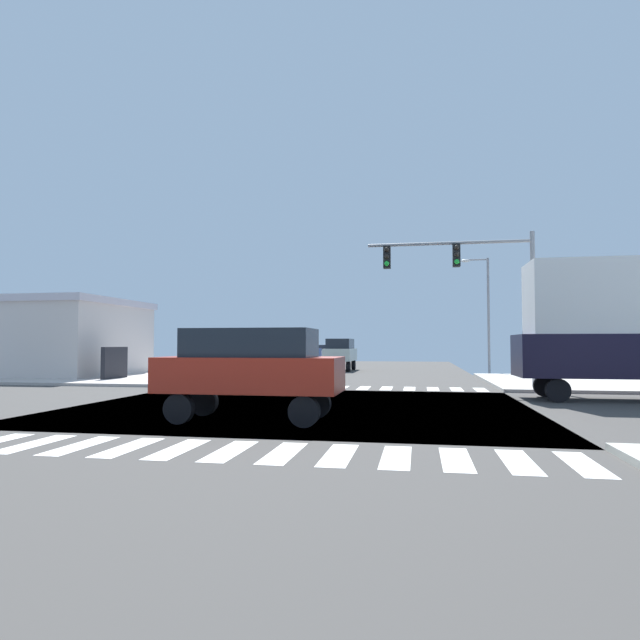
{
  "coord_description": "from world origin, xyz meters",
  "views": [
    {
      "loc": [
        3.64,
        -16.8,
        1.94
      ],
      "look_at": [
        -1.26,
        10.27,
        3.17
      ],
      "focal_mm": 30.48,
      "sensor_mm": 36.0,
      "label": 1
    }
  ],
  "objects_px": {
    "suv_queued_2": "(304,351)",
    "suv_leading_3": "(251,366)",
    "bank_building": "(33,338)",
    "suv_nearside_1": "(340,352)",
    "traffic_signal_mast": "(467,273)",
    "box_truck_middle_1": "(618,326)",
    "street_lamp": "(484,304)",
    "sedan_outer_4": "(323,353)"
  },
  "relations": [
    {
      "from": "street_lamp",
      "to": "sedan_outer_4",
      "type": "height_order",
      "value": "street_lamp"
    },
    {
      "from": "traffic_signal_mast",
      "to": "street_lamp",
      "type": "height_order",
      "value": "street_lamp"
    },
    {
      "from": "suv_queued_2",
      "to": "suv_leading_3",
      "type": "xyz_separation_m",
      "value": [
        4.44,
        -27.42,
        0.0
      ]
    },
    {
      "from": "street_lamp",
      "to": "suv_queued_2",
      "type": "height_order",
      "value": "street_lamp"
    },
    {
      "from": "suv_nearside_1",
      "to": "box_truck_middle_1",
      "type": "xyz_separation_m",
      "value": [
        12.45,
        -19.29,
        1.17
      ]
    },
    {
      "from": "bank_building",
      "to": "suv_nearside_1",
      "type": "distance_m",
      "value": 20.29
    },
    {
      "from": "suv_nearside_1",
      "to": "sedan_outer_4",
      "type": "height_order",
      "value": "suv_nearside_1"
    },
    {
      "from": "suv_queued_2",
      "to": "suv_leading_3",
      "type": "height_order",
      "value": "same"
    },
    {
      "from": "suv_leading_3",
      "to": "bank_building",
      "type": "bearing_deg",
      "value": 49.51
    },
    {
      "from": "box_truck_middle_1",
      "to": "sedan_outer_4",
      "type": "xyz_separation_m",
      "value": [
        -15.45,
        29.15,
        -1.45
      ]
    },
    {
      "from": "suv_nearside_1",
      "to": "sedan_outer_4",
      "type": "xyz_separation_m",
      "value": [
        -3.0,
        9.85,
        -0.28
      ]
    },
    {
      "from": "suv_queued_2",
      "to": "sedan_outer_4",
      "type": "distance_m",
      "value": 8.73
    },
    {
      "from": "traffic_signal_mast",
      "to": "bank_building",
      "type": "distance_m",
      "value": 26.05
    },
    {
      "from": "bank_building",
      "to": "suv_nearside_1",
      "type": "relative_size",
      "value": 2.94
    },
    {
      "from": "suv_queued_2",
      "to": "traffic_signal_mast",
      "type": "bearing_deg",
      "value": 123.3
    },
    {
      "from": "suv_nearside_1",
      "to": "suv_leading_3",
      "type": "relative_size",
      "value": 1.0
    },
    {
      "from": "suv_queued_2",
      "to": "suv_leading_3",
      "type": "distance_m",
      "value": 27.77
    },
    {
      "from": "suv_leading_3",
      "to": "suv_queued_2",
      "type": "bearing_deg",
      "value": 9.19
    },
    {
      "from": "box_truck_middle_1",
      "to": "sedan_outer_4",
      "type": "relative_size",
      "value": 1.67
    },
    {
      "from": "street_lamp",
      "to": "sedan_outer_4",
      "type": "distance_m",
      "value": 18.67
    },
    {
      "from": "street_lamp",
      "to": "suv_nearside_1",
      "type": "xyz_separation_m",
      "value": [
        -9.88,
        3.23,
        -3.15
      ]
    },
    {
      "from": "bank_building",
      "to": "sedan_outer_4",
      "type": "height_order",
      "value": "bank_building"
    },
    {
      "from": "traffic_signal_mast",
      "to": "box_truck_middle_1",
      "type": "relative_size",
      "value": 0.99
    },
    {
      "from": "suv_leading_3",
      "to": "box_truck_middle_1",
      "type": "height_order",
      "value": "box_truck_middle_1"
    },
    {
      "from": "street_lamp",
      "to": "sedan_outer_4",
      "type": "bearing_deg",
      "value": 134.55
    },
    {
      "from": "sedan_outer_4",
      "to": "traffic_signal_mast",
      "type": "bearing_deg",
      "value": 113.2
    },
    {
      "from": "street_lamp",
      "to": "bank_building",
      "type": "relative_size",
      "value": 0.56
    },
    {
      "from": "street_lamp",
      "to": "bank_building",
      "type": "xyz_separation_m",
      "value": [
        -27.48,
        -6.82,
        -2.22
      ]
    },
    {
      "from": "traffic_signal_mast",
      "to": "suv_leading_3",
      "type": "xyz_separation_m",
      "value": [
        -6.34,
        -11.02,
        -3.64
      ]
    },
    {
      "from": "traffic_signal_mast",
      "to": "bank_building",
      "type": "xyz_separation_m",
      "value": [
        -25.38,
        5.23,
        -2.71
      ]
    },
    {
      "from": "sedan_outer_4",
      "to": "bank_building",
      "type": "bearing_deg",
      "value": 53.72
    },
    {
      "from": "suv_leading_3",
      "to": "sedan_outer_4",
      "type": "bearing_deg",
      "value": 7.0
    },
    {
      "from": "suv_nearside_1",
      "to": "suv_leading_3",
      "type": "xyz_separation_m",
      "value": [
        1.44,
        -26.29,
        0.0
      ]
    },
    {
      "from": "box_truck_middle_1",
      "to": "sedan_outer_4",
      "type": "distance_m",
      "value": 33.02
    },
    {
      "from": "street_lamp",
      "to": "suv_nearside_1",
      "type": "height_order",
      "value": "street_lamp"
    },
    {
      "from": "street_lamp",
      "to": "suv_queued_2",
      "type": "distance_m",
      "value": 13.95
    },
    {
      "from": "suv_queued_2",
      "to": "box_truck_middle_1",
      "type": "distance_m",
      "value": 25.63
    },
    {
      "from": "street_lamp",
      "to": "box_truck_middle_1",
      "type": "height_order",
      "value": "street_lamp"
    },
    {
      "from": "traffic_signal_mast",
      "to": "suv_leading_3",
      "type": "height_order",
      "value": "traffic_signal_mast"
    },
    {
      "from": "suv_nearside_1",
      "to": "suv_queued_2",
      "type": "xyz_separation_m",
      "value": [
        -3.0,
        1.12,
        0.0
      ]
    },
    {
      "from": "traffic_signal_mast",
      "to": "bank_building",
      "type": "height_order",
      "value": "traffic_signal_mast"
    },
    {
      "from": "suv_nearside_1",
      "to": "sedan_outer_4",
      "type": "distance_m",
      "value": 10.3
    }
  ]
}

